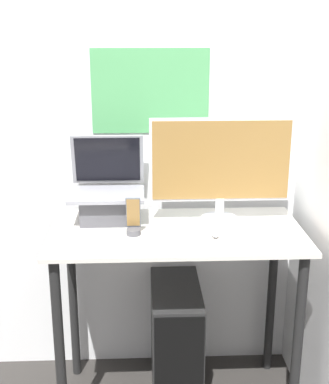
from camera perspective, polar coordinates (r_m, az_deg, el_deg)
The scene contains 8 objects.
wall_back at distance 2.66m, azimuth 0.83°, elevation 6.81°, with size 6.00×0.06×2.60m.
desk at distance 2.47m, azimuth 1.29°, elevation -7.69°, with size 1.14×0.58×0.91m.
laptop at distance 2.51m, azimuth -6.14°, elevation -0.76°, with size 0.35×0.30×0.38m.
monitor at distance 2.45m, azimuth 6.03°, elevation 2.70°, with size 0.65×0.16×0.49m.
keyboard at distance 2.31m, azimuth 1.26°, elevation -4.85°, with size 0.24×0.13×0.02m.
mouse at distance 2.33m, azimuth 5.43°, elevation -4.57°, with size 0.03×0.05×0.02m.
cell_phone at distance 2.35m, azimuth -3.34°, elevation -3.32°, with size 0.06×0.07×0.17m.
computer_tower at distance 2.78m, azimuth 1.21°, elevation -15.40°, with size 0.24×0.50×0.56m.
Camera 1 is at (-0.15, -1.94, 1.79)m, focal length 50.00 mm.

